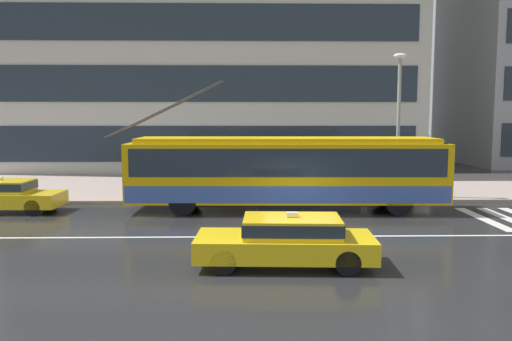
% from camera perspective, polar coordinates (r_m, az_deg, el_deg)
% --- Properties ---
extents(ground_plane, '(160.00, 160.00, 0.00)m').
position_cam_1_polar(ground_plane, '(18.03, 4.89, -6.26)').
color(ground_plane, '#232425').
extents(sidewalk_slab, '(80.00, 10.00, 0.14)m').
position_cam_1_polar(sidewalk_slab, '(27.79, 2.71, -1.70)').
color(sidewalk_slab, gray).
rests_on(sidewalk_slab, ground_plane).
extents(crosswalk_stripe_edge_near, '(0.44, 4.40, 0.01)m').
position_cam_1_polar(crosswalk_stripe_edge_near, '(21.30, 23.43, -4.81)').
color(crosswalk_stripe_edge_near, beige).
rests_on(crosswalk_stripe_edge_near, ground_plane).
extents(crosswalk_stripe_inner_a, '(0.44, 4.40, 0.01)m').
position_cam_1_polar(crosswalk_stripe_inner_a, '(21.69, 25.60, -4.72)').
color(crosswalk_stripe_inner_a, beige).
rests_on(crosswalk_stripe_inner_a, ground_plane).
extents(lane_centre_line, '(72.00, 0.14, 0.01)m').
position_cam_1_polar(lane_centre_line, '(16.87, 5.33, -7.12)').
color(lane_centre_line, silver).
rests_on(lane_centre_line, ground_plane).
extents(trolleybus, '(13.43, 2.87, 5.16)m').
position_cam_1_polar(trolleybus, '(21.05, 3.33, -0.00)').
color(trolleybus, '#DAA909').
rests_on(trolleybus, ground_plane).
extents(taxi_queued_behind_bus, '(4.55, 1.93, 1.39)m').
position_cam_1_polar(taxi_queued_behind_bus, '(23.10, -25.82, -2.34)').
color(taxi_queued_behind_bus, yellow).
rests_on(taxi_queued_behind_bus, ground_plane).
extents(taxi_oncoming_near, '(4.61, 2.05, 1.39)m').
position_cam_1_polar(taxi_oncoming_near, '(13.53, 3.44, -7.39)').
color(taxi_oncoming_near, yellow).
rests_on(taxi_oncoming_near, ground_plane).
extents(bus_shelter, '(3.74, 1.85, 2.54)m').
position_cam_1_polar(bus_shelter, '(24.18, -4.03, 1.88)').
color(bus_shelter, gray).
rests_on(bus_shelter, sidewalk_slab).
extents(pedestrian_at_shelter, '(1.09, 1.09, 1.94)m').
position_cam_1_polar(pedestrian_at_shelter, '(25.52, 13.94, 1.09)').
color(pedestrian_at_shelter, '#1E222F').
rests_on(pedestrian_at_shelter, sidewalk_slab).
extents(pedestrian_approaching_curb, '(1.22, 1.22, 1.97)m').
position_cam_1_polar(pedestrian_approaching_curb, '(24.23, 11.98, 0.81)').
color(pedestrian_approaching_curb, brown).
rests_on(pedestrian_approaching_curb, sidewalk_slab).
extents(street_lamp, '(0.60, 0.32, 6.41)m').
position_cam_1_polar(street_lamp, '(24.54, 15.21, 6.13)').
color(street_lamp, gray).
rests_on(street_lamp, sidewalk_slab).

